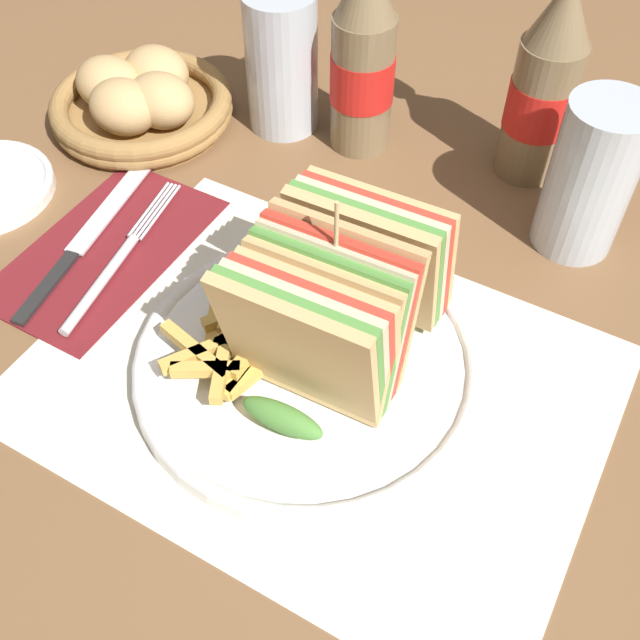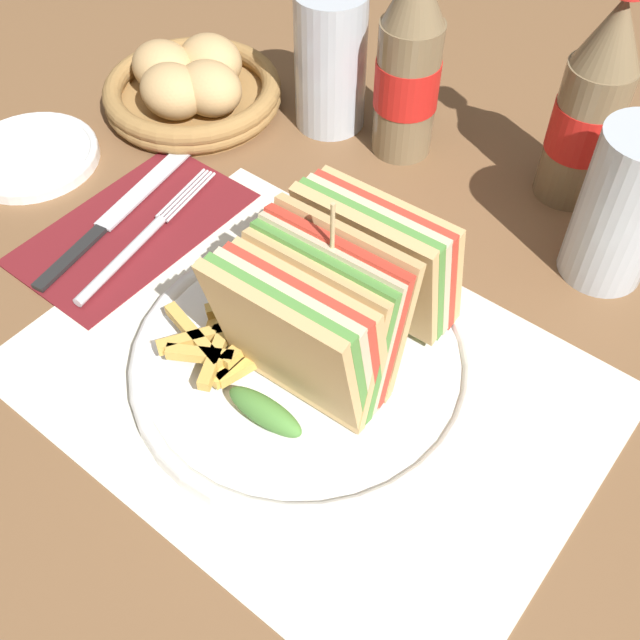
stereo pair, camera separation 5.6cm
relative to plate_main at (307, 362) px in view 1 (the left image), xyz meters
The scene contains 14 objects.
ground_plane 0.02m from the plate_main, 20.02° to the left, with size 4.00×4.00×0.00m, color brown.
placemat 0.02m from the plate_main, 33.28° to the right, with size 0.43×0.31×0.00m.
plate_main is the anchor object (origin of this frame).
club_sandwich 0.07m from the plate_main, 43.44° to the left, with size 0.12×0.18×0.15m.
fries_pile 0.06m from the plate_main, 154.75° to the right, with size 0.11×0.12×0.02m.
ketchup_blob 0.06m from the plate_main, 157.54° to the left, with size 0.04×0.03×0.01m.
napkin 0.22m from the plate_main, behind, with size 0.12×0.21×0.00m.
fork 0.20m from the plate_main, behind, with size 0.04×0.19×0.01m.
knife 0.24m from the plate_main, behind, with size 0.05×0.21×0.00m.
coke_bottle_near 0.30m from the plate_main, 109.70° to the left, with size 0.06×0.06×0.22m.
coke_bottle_far 0.33m from the plate_main, 78.91° to the left, with size 0.06×0.06×0.22m.
glass_near 0.28m from the plate_main, 61.38° to the left, with size 0.07×0.07×0.14m.
glass_far 0.33m from the plate_main, 124.40° to the left, with size 0.07×0.07×0.14m.
bread_basket 0.37m from the plate_main, 147.89° to the left, with size 0.19×0.19×0.07m.
Camera 1 is at (0.16, -0.30, 0.47)m, focal length 42.00 mm.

